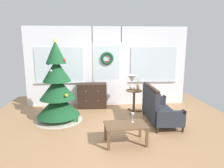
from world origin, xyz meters
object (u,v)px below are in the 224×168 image
object	(u,v)px
dresser_cabinet	(92,96)
side_table	(134,96)
table_lamp	(132,80)
settee_sofa	(157,108)
christmas_tree	(58,92)
gift_box	(75,119)
wine_glass	(133,115)
flower_vase	(138,87)
coffee_table	(126,127)

from	to	relation	value
dresser_cabinet	side_table	xyz separation A→B (m)	(1.24, -0.54, 0.09)
table_lamp	settee_sofa	bearing A→B (deg)	-60.02
christmas_tree	gift_box	size ratio (longest dim) A/B	12.82
dresser_cabinet	side_table	world-z (taller)	dresser_cabinet
wine_glass	flower_vase	bearing A→B (deg)	75.16
settee_sofa	gift_box	world-z (taller)	settee_sofa
christmas_tree	side_table	distance (m)	2.19
christmas_tree	gift_box	world-z (taller)	christmas_tree
wine_glass	gift_box	size ratio (longest dim) A/B	1.16
gift_box	wine_glass	bearing A→B (deg)	-41.00
flower_vase	coffee_table	bearing A→B (deg)	-108.61
christmas_tree	coffee_table	size ratio (longest dim) A/B	2.44
settee_sofa	wine_glass	xyz separation A→B (m)	(-0.82, -0.96, 0.18)
christmas_tree	wine_glass	bearing A→B (deg)	-36.86
table_lamp	flower_vase	bearing A→B (deg)	-32.01
flower_vase	gift_box	size ratio (longest dim) A/B	2.08
christmas_tree	dresser_cabinet	world-z (taller)	christmas_tree
christmas_tree	flower_vase	distance (m)	2.26
side_table	flower_vase	size ratio (longest dim) A/B	1.91
christmas_tree	settee_sofa	xyz separation A→B (m)	(2.57, -0.35, -0.41)
gift_box	coffee_table	bearing A→B (deg)	-47.04
table_lamp	gift_box	bearing A→B (deg)	-156.48
side_table	table_lamp	world-z (taller)	table_lamp
wine_glass	gift_box	xyz separation A→B (m)	(-1.32, 1.14, -0.47)
side_table	christmas_tree	bearing A→B (deg)	-166.69
settee_sofa	coffee_table	xyz separation A→B (m)	(-0.98, -1.06, -0.02)
christmas_tree	settee_sofa	bearing A→B (deg)	-7.84
gift_box	side_table	bearing A→B (deg)	21.60
christmas_tree	flower_vase	bearing A→B (deg)	11.25
christmas_tree	dresser_cabinet	bearing A→B (deg)	50.05
settee_sofa	side_table	size ratio (longest dim) A/B	2.11
settee_sofa	christmas_tree	bearing A→B (deg)	172.16
dresser_cabinet	gift_box	bearing A→B (deg)	-110.08
dresser_cabinet	flower_vase	world-z (taller)	flower_vase
dresser_cabinet	wine_glass	xyz separation A→B (m)	(0.88, -2.35, 0.16)
wine_glass	coffee_table	bearing A→B (deg)	-148.05
flower_vase	wine_glass	bearing A→B (deg)	-104.84
side_table	flower_vase	bearing A→B (deg)	-30.96
dresser_cabinet	gift_box	distance (m)	1.32
table_lamp	coffee_table	bearing A→B (deg)	-103.35
dresser_cabinet	side_table	distance (m)	1.36
table_lamp	wine_glass	xyz separation A→B (m)	(-0.30, -1.85, -0.40)
christmas_tree	table_lamp	bearing A→B (deg)	14.74
settee_sofa	side_table	bearing A→B (deg)	118.08
christmas_tree	settee_sofa	world-z (taller)	christmas_tree
dresser_cabinet	flower_vase	bearing A→B (deg)	-24.16
christmas_tree	wine_glass	distance (m)	2.20
christmas_tree	wine_glass	xyz separation A→B (m)	(1.75, -1.31, -0.23)
christmas_tree	side_table	xyz separation A→B (m)	(2.11, 0.50, -0.30)
gift_box	flower_vase	bearing A→B (deg)	18.78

